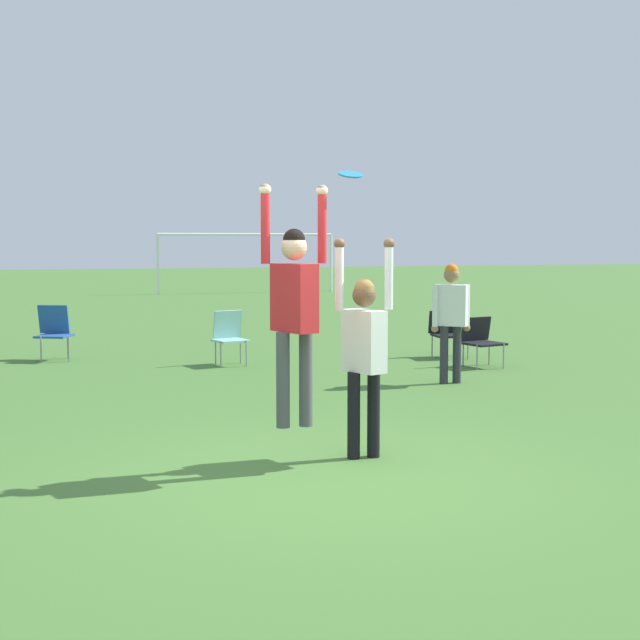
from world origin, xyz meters
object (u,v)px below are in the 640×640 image
(person_defending, at_px, (364,343))
(frisbee, at_px, (351,174))
(camping_chair_5, at_px, (480,338))
(camping_chair_4, at_px, (54,329))
(person_spectator_near, at_px, (451,312))
(camping_chair_3, at_px, (229,334))
(camping_chair_1, at_px, (447,330))
(person_jumping, at_px, (294,299))

(person_defending, xyz_separation_m, frisbee, (-0.21, -0.20, 1.54))
(person_defending, relative_size, camping_chair_5, 2.58)
(camping_chair_4, bearing_deg, person_spectator_near, 165.04)
(person_defending, distance_m, camping_chair_3, 6.65)
(camping_chair_1, height_order, camping_chair_5, camping_chair_1)
(frisbee, relative_size, camping_chair_4, 0.24)
(frisbee, height_order, person_spectator_near, frisbee)
(person_defending, bearing_deg, camping_chair_4, 178.63)
(frisbee, xyz_separation_m, camping_chair_4, (-2.39, 8.34, -2.09))
(person_jumping, bearing_deg, camping_chair_3, -26.43)
(camping_chair_1, xyz_separation_m, camping_chair_5, (-0.01, -1.22, -0.01))
(camping_chair_3, relative_size, camping_chair_5, 1.12)
(person_defending, height_order, person_spectator_near, person_defending)
(person_defending, bearing_deg, person_jumping, -90.00)
(person_jumping, height_order, camping_chair_3, person_jumping)
(camping_chair_1, height_order, camping_chair_4, camping_chair_4)
(person_jumping, relative_size, camping_chair_4, 2.26)
(frisbee, bearing_deg, person_defending, 43.15)
(person_defending, relative_size, camping_chair_3, 2.31)
(camping_chair_3, distance_m, camping_chair_4, 3.13)
(frisbee, bearing_deg, camping_chair_4, 106.00)
(camping_chair_5, xyz_separation_m, person_spectator_near, (-1.23, -1.42, 0.57))
(person_defending, height_order, camping_chair_4, person_defending)
(person_defending, distance_m, camping_chair_4, 8.56)
(person_jumping, xyz_separation_m, person_defending, (0.75, 0.26, -0.44))
(person_jumping, height_order, frisbee, frisbee)
(camping_chair_4, xyz_separation_m, person_spectator_near, (5.34, -4.40, 0.50))
(person_defending, bearing_deg, frisbee, -65.93)
(person_defending, relative_size, frisbee, 9.25)
(frisbee, bearing_deg, person_spectator_near, 53.15)
(camping_chair_3, bearing_deg, frisbee, 72.94)
(camping_chair_5, bearing_deg, person_defending, 40.64)
(person_spectator_near, bearing_deg, frisbee, -88.00)
(person_jumping, relative_size, camping_chair_3, 2.38)
(camping_chair_4, relative_size, camping_chair_5, 1.18)
(person_jumping, distance_m, person_spectator_near, 5.34)
(person_jumping, distance_m, camping_chair_1, 8.23)
(camping_chair_4, bearing_deg, camping_chair_1, -170.46)
(camping_chair_4, bearing_deg, frisbee, 130.49)
(person_jumping, xyz_separation_m, person_spectator_near, (3.50, 4.00, -0.49))
(frisbee, relative_size, person_spectator_near, 0.13)
(camping_chair_1, relative_size, person_spectator_near, 0.47)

